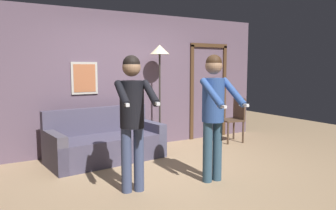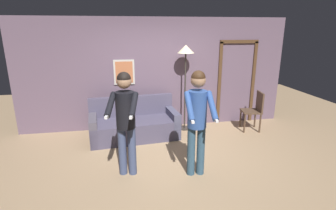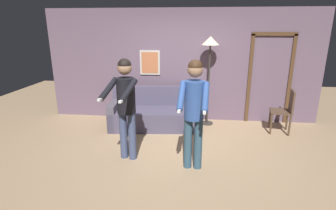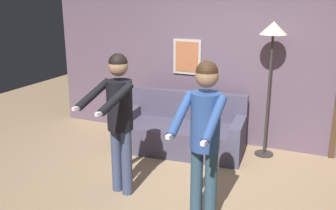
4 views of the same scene
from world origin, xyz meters
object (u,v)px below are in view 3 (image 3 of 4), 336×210
at_px(couch, 153,115).
at_px(person_standing_right, 194,105).
at_px(torchiere_lamp, 210,50).
at_px(person_standing_left, 126,100).
at_px(dining_chair_distant, 285,109).

relative_size(couch, person_standing_right, 1.13).
bearing_deg(torchiere_lamp, couch, -166.20).
xyz_separation_m(torchiere_lamp, person_standing_right, (-0.31, -2.06, -0.66)).
bearing_deg(person_standing_right, couch, 117.58).
xyz_separation_m(person_standing_left, person_standing_right, (1.11, -0.20, 0.01)).
relative_size(person_standing_right, dining_chair_distant, 1.87).
relative_size(torchiere_lamp, dining_chair_distant, 2.14).
distance_m(couch, person_standing_right, 2.13).
xyz_separation_m(couch, person_standing_left, (-0.19, -1.55, 0.76)).
distance_m(person_standing_right, dining_chair_distant, 2.61).
distance_m(person_standing_left, dining_chair_distant, 3.41).
bearing_deg(dining_chair_distant, couch, 178.72).
bearing_deg(dining_chair_distant, person_standing_left, -153.76).
bearing_deg(couch, dining_chair_distant, -1.28).
distance_m(torchiere_lamp, dining_chair_distant, 2.03).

